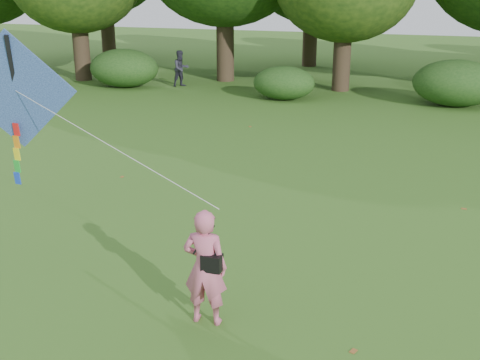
% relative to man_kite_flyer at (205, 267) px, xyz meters
% --- Properties ---
extents(ground, '(100.00, 100.00, 0.00)m').
position_rel_man_kite_flyer_xyz_m(ground, '(0.94, 0.41, -0.92)').
color(ground, '#265114').
rests_on(ground, ground).
extents(man_kite_flyer, '(0.70, 0.48, 1.84)m').
position_rel_man_kite_flyer_xyz_m(man_kite_flyer, '(0.00, 0.00, 0.00)').
color(man_kite_flyer, '#C45C79').
rests_on(man_kite_flyer, ground).
extents(bystander_left, '(1.02, 1.06, 1.71)m').
position_rel_man_kite_flyer_xyz_m(bystander_left, '(-8.53, 19.16, -0.07)').
color(bystander_left, '#2B2A38').
rests_on(bystander_left, ground).
extents(crossbody_bag, '(0.43, 0.20, 0.72)m').
position_rel_man_kite_flyer_xyz_m(crossbody_bag, '(0.12, -0.03, 0.12)').
color(crossbody_bag, black).
rests_on(crossbody_bag, ground).
extents(flying_kite, '(6.17, 2.61, 3.16)m').
position_rel_man_kite_flyer_xyz_m(flying_kite, '(-4.74, 2.19, 1.98)').
color(flying_kite, '#284BB1').
rests_on(flying_kite, ground).
extents(shrub_band, '(39.15, 3.22, 1.88)m').
position_rel_man_kite_flyer_xyz_m(shrub_band, '(0.22, 18.01, -0.07)').
color(shrub_band, '#264919').
rests_on(shrub_band, ground).
extents(fallen_leaves, '(10.90, 14.80, 0.01)m').
position_rel_man_kite_flyer_xyz_m(fallen_leaves, '(2.47, 3.90, -0.92)').
color(fallen_leaves, brown).
rests_on(fallen_leaves, ground).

